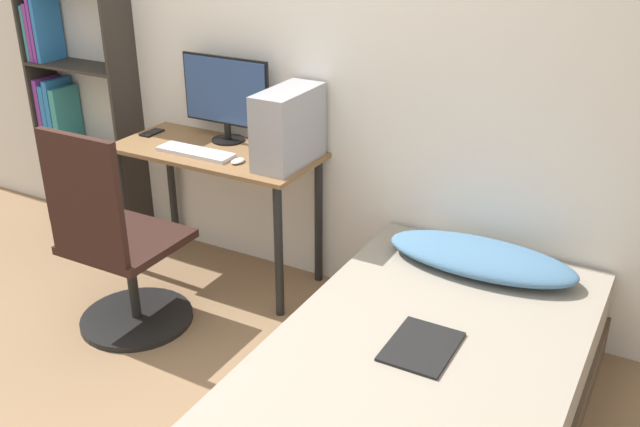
% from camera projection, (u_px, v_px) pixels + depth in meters
% --- Properties ---
extents(ground_plane, '(14.00, 14.00, 0.00)m').
position_uv_depth(ground_plane, '(120.00, 419.00, 2.94)').
color(ground_plane, '#846647').
extents(wall_back, '(8.00, 0.05, 2.50)m').
position_uv_depth(wall_back, '(298.00, 49.00, 3.59)').
color(wall_back, silver).
rests_on(wall_back, ground_plane).
extents(desk, '(1.11, 0.51, 0.74)m').
position_uv_depth(desk, '(217.00, 172.00, 3.78)').
color(desk, brown).
rests_on(desk, ground_plane).
extents(bookshelf, '(0.70, 0.23, 1.56)m').
position_uv_depth(bookshelf, '(71.00, 117.00, 4.38)').
color(bookshelf, '#2D2823').
rests_on(bookshelf, ground_plane).
extents(office_chair, '(0.56, 0.56, 1.05)m').
position_uv_depth(office_chair, '(118.00, 257.00, 3.38)').
color(office_chair, black).
rests_on(office_chair, ground_plane).
extents(bed, '(1.13, 1.80, 0.43)m').
position_uv_depth(bed, '(425.00, 386.00, 2.80)').
color(bed, '#4C3D2D').
rests_on(bed, ground_plane).
extents(pillow, '(0.86, 0.36, 0.11)m').
position_uv_depth(pillow, '(481.00, 258.00, 3.20)').
color(pillow, teal).
rests_on(pillow, bed).
extents(magazine, '(0.24, 0.32, 0.01)m').
position_uv_depth(magazine, '(421.00, 346.00, 2.66)').
color(magazine, black).
rests_on(magazine, bed).
extents(monitor, '(0.53, 0.18, 0.46)m').
position_uv_depth(monitor, '(226.00, 95.00, 3.76)').
color(monitor, black).
rests_on(monitor, desk).
extents(keyboard, '(0.43, 0.13, 0.02)m').
position_uv_depth(keyboard, '(196.00, 152.00, 3.67)').
color(keyboard, silver).
rests_on(keyboard, desk).
extents(pc_tower, '(0.19, 0.42, 0.37)m').
position_uv_depth(pc_tower, '(289.00, 127.00, 3.48)').
color(pc_tower, '#99999E').
rests_on(pc_tower, desk).
extents(mouse, '(0.06, 0.09, 0.02)m').
position_uv_depth(mouse, '(238.00, 161.00, 3.55)').
color(mouse, silver).
rests_on(mouse, desk).
extents(phone, '(0.07, 0.14, 0.01)m').
position_uv_depth(phone, '(152.00, 133.00, 3.97)').
color(phone, black).
rests_on(phone, desk).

